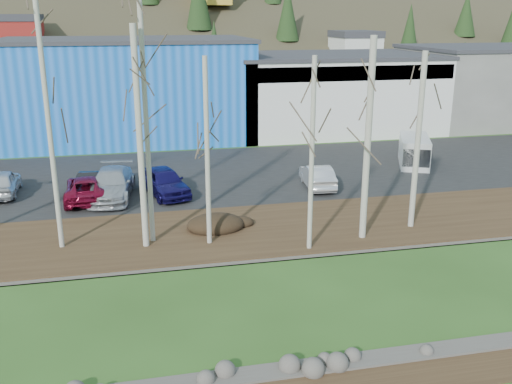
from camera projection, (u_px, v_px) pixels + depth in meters
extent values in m
cube|color=#382616|center=(359.00, 383.00, 16.32)|extent=(80.00, 1.80, 0.03)
cube|color=#382616|center=(262.00, 229.00, 27.87)|extent=(80.00, 7.00, 0.15)
cube|color=black|center=(226.00, 174.00, 37.66)|extent=(80.00, 14.00, 0.14)
cube|color=blue|center=(128.00, 90.00, 48.31)|extent=(20.00, 12.00, 8.00)
cube|color=#333338|center=(125.00, 40.00, 47.08)|extent=(20.40, 12.24, 0.30)
cube|color=silver|center=(329.00, 93.00, 52.24)|extent=(18.00, 12.00, 6.50)
cube|color=#333338|center=(330.00, 55.00, 51.23)|extent=(18.36, 12.24, 0.30)
cube|color=navy|center=(355.00, 73.00, 46.04)|extent=(17.64, 0.20, 1.20)
cube|color=slate|center=(485.00, 86.00, 55.46)|extent=(14.00, 12.00, 7.00)
cube|color=#333338|center=(490.00, 48.00, 54.38)|extent=(14.28, 12.24, 0.30)
ellipsoid|color=black|center=(215.00, 224.00, 27.65)|extent=(2.82, 1.99, 0.55)
cylinder|color=beige|center=(48.00, 114.00, 23.85)|extent=(0.22, 0.22, 11.95)
cylinder|color=beige|center=(140.00, 141.00, 24.32)|extent=(0.27, 0.27, 9.65)
cylinder|color=beige|center=(146.00, 119.00, 24.65)|extent=(0.22, 0.22, 11.29)
cylinder|color=beige|center=(207.00, 154.00, 24.85)|extent=(0.22, 0.22, 8.35)
cylinder|color=beige|center=(312.00, 156.00, 24.25)|extent=(0.21, 0.21, 8.41)
cylinder|color=beige|center=(368.00, 141.00, 25.38)|extent=(0.30, 0.30, 9.15)
cylinder|color=beige|center=(418.00, 142.00, 26.89)|extent=(0.27, 0.27, 8.42)
imported|color=silver|center=(2.00, 183.00, 32.80)|extent=(1.93, 4.42, 1.48)
imported|color=black|center=(92.00, 181.00, 33.49)|extent=(1.90, 4.01, 1.27)
imported|color=maroon|center=(87.00, 188.00, 31.97)|extent=(2.39, 4.96, 1.36)
imported|color=#AAADB2|center=(112.00, 184.00, 32.29)|extent=(2.88, 5.77, 1.61)
imported|color=#161155|center=(164.00, 181.00, 32.79)|extent=(3.16, 5.07, 1.61)
imported|color=silver|center=(317.00, 176.00, 34.31)|extent=(1.84, 4.29, 1.38)
cube|color=white|center=(414.00, 151.00, 39.47)|extent=(3.46, 4.81, 1.94)
cube|color=black|center=(416.00, 157.00, 37.82)|extent=(1.98, 1.55, 1.20)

